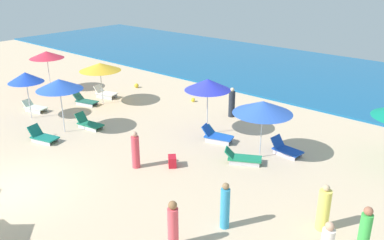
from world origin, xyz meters
name	(u,v)px	position (x,y,z in m)	size (l,w,h in m)	color
ground_plane	(9,192)	(0.00, 0.00, 0.00)	(60.00, 60.00, 0.00)	beige
ocean	(300,72)	(0.00, 22.74, 0.06)	(60.00, 14.52, 0.12)	#165B90
umbrella_0	(26,77)	(-6.44, 4.45, 2.24)	(1.82, 1.82, 2.51)	silver
lounge_chair_0_0	(34,107)	(-7.29, 5.12, 0.22)	(1.49, 0.91, 0.60)	silver
umbrella_1	(59,84)	(-3.37, 4.52, 2.43)	(2.20, 2.20, 2.69)	silver
lounge_chair_1_0	(89,123)	(-2.92, 5.63, 0.23)	(1.55, 0.81, 0.71)	silver
lounge_chair_1_1	(43,136)	(-3.15, 3.22, 0.24)	(1.49, 0.98, 0.72)	silver
umbrella_2	(46,55)	(-10.20, 7.90, 2.34)	(2.15, 2.15, 2.57)	silver
umbrella_4	(263,107)	(5.39, 8.42, 2.27)	(2.49, 2.49, 2.53)	silver
lounge_chair_4_0	(242,158)	(5.13, 7.46, 0.23)	(1.63, 1.29, 0.60)	silver
lounge_chair_4_1	(285,149)	(6.08, 9.40, 0.24)	(1.40, 0.79, 0.70)	silver
umbrella_5	(208,85)	(2.07, 8.94, 2.49)	(2.18, 2.18, 2.75)	silver
lounge_chair_5_0	(217,135)	(2.94, 8.60, 0.26)	(1.40, 0.84, 0.64)	silver
lounge_chair_5_1	(216,136)	(3.00, 8.48, 0.27)	(1.53, 0.99, 0.75)	silver
umbrella_6	(100,67)	(-5.45, 8.45, 2.22)	(2.39, 2.39, 2.45)	silver
lounge_chair_6_0	(85,101)	(-6.08, 7.66, 0.22)	(1.55, 0.94, 0.62)	silver
lounge_chair_6_1	(105,93)	(-6.28, 9.28, 0.28)	(1.50, 0.99, 0.73)	silver
beachgoer_0	(232,103)	(1.57, 11.66, 0.76)	(0.47, 0.47, 1.62)	#222933
beachgoer_1	(225,207)	(7.21, 3.43, 0.75)	(0.33, 0.33, 1.58)	#3396C9
beachgoer_2	(136,151)	(2.07, 4.34, 0.74)	(0.40, 0.40, 1.57)	#E44554
beachgoer_4	(364,234)	(10.97, 4.82, 0.79)	(0.45, 0.45, 1.65)	green
beachgoer_5	(324,209)	(9.56, 5.36, 0.71)	(0.55, 0.55, 1.56)	#F9E360
beachgoer_6	(173,225)	(6.63, 1.70, 0.73)	(0.44, 0.44, 1.53)	#EF515C
cooler_box_0	(172,161)	(3.13, 5.36, 0.22)	(0.50, 0.32, 0.44)	red
beach_ball_1	(137,86)	(-6.40, 11.95, 0.15)	(0.29, 0.29, 0.29)	yellow
beach_ball_2	(193,100)	(-1.64, 12.19, 0.12)	(0.25, 0.25, 0.25)	yellow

